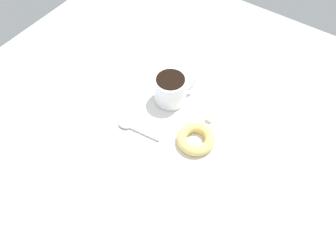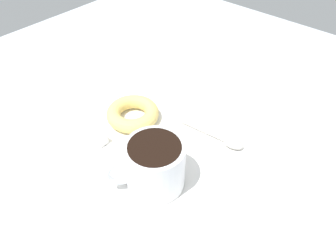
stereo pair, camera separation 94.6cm
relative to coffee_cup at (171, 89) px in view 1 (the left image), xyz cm
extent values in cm
cube|color=#B2BCC6|center=(3.33, -7.57, -5.37)|extent=(120.00, 120.00, 2.00)
cube|color=white|center=(5.45, -9.38, -4.22)|extent=(32.08, 32.08, 0.30)
cylinder|color=white|center=(-0.10, -0.15, -0.19)|extent=(8.87, 8.87, 7.76)
cylinder|color=black|center=(-0.10, -0.15, 3.49)|extent=(7.67, 7.67, 0.60)
torus|color=white|center=(2.63, 3.88, -0.19)|extent=(3.69, 4.85, 5.25)
torus|color=#E5C66B|center=(13.16, -8.24, -2.77)|extent=(9.73, 9.73, 2.61)
ellipsoid|color=#B7B2A8|center=(-4.84, -14.67, -3.62)|extent=(3.85, 2.80, 0.90)
cylinder|color=#B7B2A8|center=(0.88, -14.00, -3.79)|extent=(9.60, 1.66, 0.56)
cube|color=white|center=(12.73, -0.18, -3.17)|extent=(1.80, 1.80, 1.80)
camera|label=1|loc=(32.46, -48.64, 66.71)|focal=35.00mm
camera|label=2|loc=(-22.26, 22.37, 36.47)|focal=35.00mm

